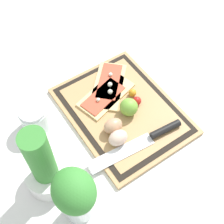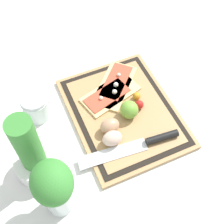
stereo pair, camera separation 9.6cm
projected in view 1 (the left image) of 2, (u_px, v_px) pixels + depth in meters
ground_plane at (122, 112)px, 1.00m from camera, size 6.00×6.00×0.00m
cutting_board at (122, 111)px, 0.99m from camera, size 0.41×0.32×0.02m
pizza_slice_near at (109, 85)px, 1.03m from camera, size 0.20×0.20×0.02m
pizza_slice_far at (105, 95)px, 1.01m from camera, size 0.14×0.21×0.02m
knife at (151, 137)px, 0.92m from camera, size 0.06×0.31×0.02m
egg_brown at (113, 126)px, 0.92m from camera, size 0.04×0.06×0.04m
egg_pink at (118, 138)px, 0.90m from camera, size 0.04×0.06×0.04m
lime at (129, 107)px, 0.95m from camera, size 0.06×0.06×0.06m
cherry_tomato_red at (137, 101)px, 0.98m from camera, size 0.03×0.03×0.03m
cherry_tomato_yellow at (132, 93)px, 1.00m from camera, size 0.03×0.03×0.03m
herb_pot at (45, 168)px, 0.79m from camera, size 0.12×0.12×0.25m
sauce_jar at (35, 119)px, 0.94m from camera, size 0.09×0.09×0.09m
herb_glass at (75, 196)px, 0.72m from camera, size 0.11×0.10×0.20m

